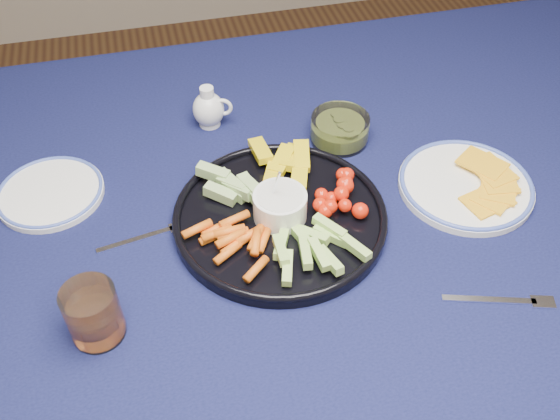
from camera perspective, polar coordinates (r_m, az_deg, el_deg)
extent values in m
plane|color=brown|center=(1.69, 0.79, -16.87)|extent=(4.00, 4.00, 0.00)
cylinder|color=#452617|center=(1.89, 19.29, 5.14)|extent=(0.07, 0.07, 0.70)
cube|color=#452617|center=(1.10, 1.15, 0.66)|extent=(1.60, 1.00, 0.04)
cube|color=#0D1034|center=(1.09, 1.17, 1.52)|extent=(1.66, 1.06, 0.01)
cube|color=#0D1034|center=(1.58, -3.87, 10.71)|extent=(1.66, 0.01, 0.30)
cylinder|color=black|center=(1.03, 0.00, -0.85)|extent=(0.35, 0.35, 0.02)
torus|color=black|center=(1.02, 0.00, -0.40)|extent=(0.35, 0.35, 0.01)
cylinder|color=white|center=(1.01, 0.00, 0.37)|extent=(0.09, 0.09, 0.05)
cylinder|color=silver|center=(0.99, 0.00, 1.17)|extent=(0.08, 0.08, 0.01)
cylinder|color=white|center=(1.24, -6.44, 7.96)|extent=(0.04, 0.04, 0.01)
ellipsoid|color=white|center=(1.22, -6.56, 9.12)|extent=(0.06, 0.06, 0.07)
cylinder|color=white|center=(1.20, -6.70, 10.51)|extent=(0.03, 0.03, 0.03)
torus|color=white|center=(1.21, -5.25, 9.35)|extent=(0.04, 0.02, 0.04)
torus|color=#435ABD|center=(1.20, -6.65, 10.03)|extent=(0.03, 0.03, 0.00)
cylinder|color=white|center=(1.18, 5.49, 7.40)|extent=(0.11, 0.11, 0.05)
cylinder|color=olive|center=(1.19, 5.46, 7.06)|extent=(0.09, 0.09, 0.03)
cylinder|color=white|center=(1.13, 16.59, 2.12)|extent=(0.23, 0.23, 0.01)
torus|color=#435ABD|center=(1.13, 16.67, 2.40)|extent=(0.23, 0.23, 0.01)
cylinder|color=white|center=(0.90, -16.70, -9.06)|extent=(0.08, 0.08, 0.09)
cylinder|color=orange|center=(0.92, -16.44, -9.78)|extent=(0.07, 0.07, 0.05)
cube|color=white|center=(1.03, -13.05, -2.67)|extent=(0.13, 0.03, 0.00)
cube|color=white|center=(1.04, -9.21, -1.50)|extent=(0.03, 0.03, 0.00)
cube|color=white|center=(0.98, 18.55, -7.81)|extent=(0.13, 0.05, 0.00)
cube|color=white|center=(1.01, 22.89, -7.78)|extent=(0.04, 0.03, 0.00)
cylinder|color=white|center=(1.15, -20.24, 1.43)|extent=(0.18, 0.18, 0.01)
torus|color=#435ABD|center=(1.14, -20.32, 1.66)|extent=(0.18, 0.18, 0.01)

